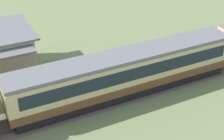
% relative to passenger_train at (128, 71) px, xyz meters
% --- Properties ---
extents(passenger_train, '(112.81, 3.15, 4.13)m').
position_rel_passenger_train_xyz_m(passenger_train, '(0.00, 0.00, 0.00)').
color(passenger_train, brown).
rests_on(passenger_train, ground_plane).
extents(railway_track, '(176.49, 3.60, 0.04)m').
position_rel_passenger_train_xyz_m(railway_track, '(7.10, -0.00, -2.28)').
color(railway_track, '#665B51').
rests_on(railway_track, ground_plane).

